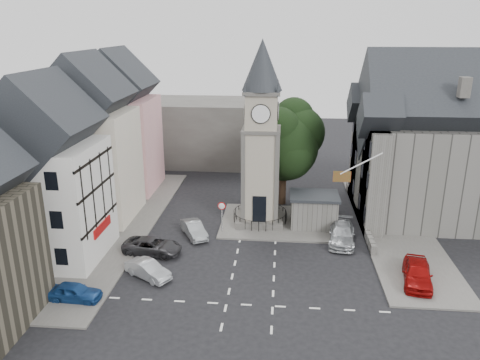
# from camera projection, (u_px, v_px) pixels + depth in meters

# --- Properties ---
(ground) EXTENTS (120.00, 120.00, 0.00)m
(ground) POSITION_uv_depth(u_px,v_px,m) (255.00, 264.00, 35.49)
(ground) COLOR black
(ground) RESTS_ON ground
(pavement_west) EXTENTS (6.00, 30.00, 0.14)m
(pavement_west) POSITION_uv_depth(u_px,v_px,m) (121.00, 225.00, 42.23)
(pavement_west) COLOR #595651
(pavement_west) RESTS_ON ground
(pavement_east) EXTENTS (6.00, 26.00, 0.14)m
(pavement_east) POSITION_uv_depth(u_px,v_px,m) (393.00, 226.00, 41.99)
(pavement_east) COLOR #595651
(pavement_east) RESTS_ON ground
(central_island) EXTENTS (10.00, 8.00, 0.16)m
(central_island) POSITION_uv_depth(u_px,v_px,m) (276.00, 222.00, 42.90)
(central_island) COLOR #595651
(central_island) RESTS_ON ground
(road_markings) EXTENTS (20.00, 8.00, 0.01)m
(road_markings) POSITION_uv_depth(u_px,v_px,m) (249.00, 305.00, 30.29)
(road_markings) COLOR silver
(road_markings) RESTS_ON ground
(clock_tower) EXTENTS (4.86, 4.86, 16.25)m
(clock_tower) POSITION_uv_depth(u_px,v_px,m) (261.00, 136.00, 40.49)
(clock_tower) COLOR #4C4944
(clock_tower) RESTS_ON ground
(stone_shelter) EXTENTS (4.30, 3.30, 3.08)m
(stone_shelter) POSITION_uv_depth(u_px,v_px,m) (314.00, 210.00, 41.68)
(stone_shelter) COLOR #5D5C56
(stone_shelter) RESTS_ON ground
(town_tree) EXTENTS (7.20, 7.20, 10.80)m
(town_tree) POSITION_uv_depth(u_px,v_px,m) (284.00, 136.00, 45.42)
(town_tree) COLOR black
(town_tree) RESTS_ON ground
(warning_sign_post) EXTENTS (0.70, 0.19, 2.85)m
(warning_sign_post) POSITION_uv_depth(u_px,v_px,m) (222.00, 211.00, 40.27)
(warning_sign_post) COLOR black
(warning_sign_post) RESTS_ON ground
(terrace_pink) EXTENTS (8.10, 7.60, 12.80)m
(terrace_pink) POSITION_uv_depth(u_px,v_px,m) (120.00, 130.00, 49.89)
(terrace_pink) COLOR pink
(terrace_pink) RESTS_ON ground
(terrace_cream) EXTENTS (8.10, 7.60, 12.80)m
(terrace_cream) POSITION_uv_depth(u_px,v_px,m) (90.00, 149.00, 42.33)
(terrace_cream) COLOR beige
(terrace_cream) RESTS_ON ground
(terrace_tudor) EXTENTS (8.10, 7.60, 12.00)m
(terrace_tudor) POSITION_uv_depth(u_px,v_px,m) (48.00, 181.00, 34.89)
(terrace_tudor) COLOR silver
(terrace_tudor) RESTS_ON ground
(backdrop_west) EXTENTS (20.00, 10.00, 8.00)m
(backdrop_west) POSITION_uv_depth(u_px,v_px,m) (177.00, 131.00, 61.75)
(backdrop_west) COLOR #4C4944
(backdrop_west) RESTS_ON ground
(east_building) EXTENTS (14.40, 11.40, 12.60)m
(east_building) POSITION_uv_depth(u_px,v_px,m) (433.00, 152.00, 42.57)
(east_building) COLOR #5D5C56
(east_building) RESTS_ON ground
(east_boundary_wall) EXTENTS (0.40, 16.00, 0.90)m
(east_boundary_wall) POSITION_uv_depth(u_px,v_px,m) (359.00, 213.00, 44.00)
(east_boundary_wall) COLOR #5D5C56
(east_boundary_wall) RESTS_ON ground
(flagpole) EXTENTS (3.68, 0.10, 2.74)m
(flagpole) POSITION_uv_depth(u_px,v_px,m) (361.00, 164.00, 36.38)
(flagpole) COLOR white
(flagpole) RESTS_ON ground
(car_west_blue) EXTENTS (3.68, 1.61, 1.23)m
(car_west_blue) POSITION_uv_depth(u_px,v_px,m) (74.00, 292.00, 30.62)
(car_west_blue) COLOR navy
(car_west_blue) RESTS_ON ground
(car_west_silver) EXTENTS (3.85, 3.07, 1.23)m
(car_west_silver) POSITION_uv_depth(u_px,v_px,m) (148.00, 270.00, 33.44)
(car_west_silver) COLOR #AFB3B8
(car_west_silver) RESTS_ON ground
(car_west_grey) EXTENTS (4.86, 2.65, 1.29)m
(car_west_grey) POSITION_uv_depth(u_px,v_px,m) (152.00, 246.00, 36.95)
(car_west_grey) COLOR #2F2F31
(car_west_grey) RESTS_ON ground
(car_island_silver) EXTENTS (3.07, 4.06, 1.28)m
(car_island_silver) POSITION_uv_depth(u_px,v_px,m) (194.00, 229.00, 40.02)
(car_island_silver) COLOR #959A9D
(car_island_silver) RESTS_ON ground
(car_island_east) EXTENTS (2.67, 5.26, 1.46)m
(car_island_east) POSITION_uv_depth(u_px,v_px,m) (342.00, 234.00, 38.91)
(car_island_east) COLOR #A0A4A8
(car_island_east) RESTS_ON ground
(car_east_red) EXTENTS (2.71, 4.92, 1.58)m
(car_east_red) POSITION_uv_depth(u_px,v_px,m) (417.00, 273.00, 32.64)
(car_east_red) COLOR #8E0807
(car_east_red) RESTS_ON ground
(pedestrian) EXTENTS (0.83, 0.76, 1.90)m
(pedestrian) POSITION_uv_depth(u_px,v_px,m) (386.00, 212.00, 42.98)
(pedestrian) COLOR beige
(pedestrian) RESTS_ON ground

